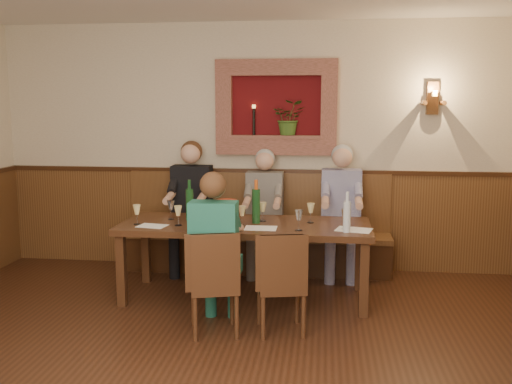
# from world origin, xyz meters

# --- Properties ---
(room_shell) EXTENTS (6.04, 6.04, 2.82)m
(room_shell) POSITION_xyz_m (0.00, 0.00, 1.89)
(room_shell) COLOR beige
(room_shell) RESTS_ON ground
(wainscoting) EXTENTS (6.02, 6.02, 1.15)m
(wainscoting) POSITION_xyz_m (0.00, -0.00, 0.59)
(wainscoting) COLOR #533117
(wainscoting) RESTS_ON ground
(wall_niche) EXTENTS (1.36, 0.30, 1.06)m
(wall_niche) POSITION_xyz_m (0.24, 2.94, 1.81)
(wall_niche) COLOR #550C0E
(wall_niche) RESTS_ON ground
(wall_sconce) EXTENTS (0.25, 0.20, 0.35)m
(wall_sconce) POSITION_xyz_m (1.90, 2.93, 1.94)
(wall_sconce) COLOR #533117
(wall_sconce) RESTS_ON ground
(dining_table) EXTENTS (2.40, 0.90, 0.75)m
(dining_table) POSITION_xyz_m (0.00, 1.85, 0.68)
(dining_table) COLOR #381F10
(dining_table) RESTS_ON ground
(bench) EXTENTS (3.00, 0.45, 1.11)m
(bench) POSITION_xyz_m (0.00, 2.79, 0.33)
(bench) COLOR #381E0F
(bench) RESTS_ON ground
(chair_near_left) EXTENTS (0.48, 0.48, 0.88)m
(chair_near_left) POSITION_xyz_m (-0.13, 0.96, 0.26)
(chair_near_left) COLOR #381F10
(chair_near_left) RESTS_ON ground
(chair_near_right) EXTENTS (0.46, 0.46, 0.87)m
(chair_near_right) POSITION_xyz_m (0.41, 1.04, 0.25)
(chair_near_right) COLOR #381F10
(chair_near_right) RESTS_ON ground
(person_bench_left) EXTENTS (0.44, 0.54, 1.48)m
(person_bench_left) POSITION_xyz_m (-0.74, 2.69, 0.61)
(person_bench_left) COLOR black
(person_bench_left) RESTS_ON ground
(person_bench_mid) EXTENTS (0.41, 0.50, 1.40)m
(person_bench_mid) POSITION_xyz_m (0.09, 2.69, 0.58)
(person_bench_mid) COLOR #56524E
(person_bench_mid) RESTS_ON ground
(person_bench_right) EXTENTS (0.43, 0.53, 1.45)m
(person_bench_right) POSITION_xyz_m (0.94, 2.69, 0.60)
(person_bench_right) COLOR navy
(person_bench_right) RESTS_ON ground
(person_chair_front) EXTENTS (0.39, 0.48, 1.36)m
(person_chair_front) POSITION_xyz_m (-0.14, 1.07, 0.56)
(person_chair_front) COLOR #1C5962
(person_chair_front) RESTS_ON ground
(spittoon_bucket) EXTENTS (0.26, 0.26, 0.24)m
(spittoon_bucket) POSITION_xyz_m (-0.16, 1.71, 0.87)
(spittoon_bucket) COLOR red
(spittoon_bucket) RESTS_ON dining_table
(wine_bottle_green_a) EXTENTS (0.08, 0.08, 0.42)m
(wine_bottle_green_a) POSITION_xyz_m (0.10, 1.88, 0.93)
(wine_bottle_green_a) COLOR #19471E
(wine_bottle_green_a) RESTS_ON dining_table
(wine_bottle_green_b) EXTENTS (0.08, 0.08, 0.40)m
(wine_bottle_green_b) POSITION_xyz_m (-0.57, 1.94, 0.92)
(wine_bottle_green_b) COLOR #19471E
(wine_bottle_green_b) RESTS_ON dining_table
(water_bottle) EXTENTS (0.09, 0.09, 0.37)m
(water_bottle) POSITION_xyz_m (0.96, 1.59, 0.90)
(water_bottle) COLOR silver
(water_bottle) RESTS_ON dining_table
(tasting_sheet_a) EXTENTS (0.29, 0.23, 0.00)m
(tasting_sheet_a) POSITION_xyz_m (-0.85, 1.62, 0.75)
(tasting_sheet_a) COLOR white
(tasting_sheet_a) RESTS_ON dining_table
(tasting_sheet_b) EXTENTS (0.30, 0.21, 0.00)m
(tasting_sheet_b) POSITION_xyz_m (0.17, 1.65, 0.75)
(tasting_sheet_b) COLOR white
(tasting_sheet_b) RESTS_ON dining_table
(tasting_sheet_c) EXTENTS (0.36, 0.30, 0.00)m
(tasting_sheet_c) POSITION_xyz_m (1.03, 1.68, 0.75)
(tasting_sheet_c) COLOR white
(tasting_sheet_c) RESTS_ON dining_table
(tasting_sheet_d) EXTENTS (0.34, 0.27, 0.00)m
(tasting_sheet_d) POSITION_xyz_m (-0.27, 1.57, 0.75)
(tasting_sheet_d) COLOR white
(tasting_sheet_d) RESTS_ON dining_table
(wine_glass_0) EXTENTS (0.08, 0.08, 0.19)m
(wine_glass_0) POSITION_xyz_m (0.53, 1.60, 0.85)
(wine_glass_0) COLOR white
(wine_glass_0) RESTS_ON dining_table
(wine_glass_1) EXTENTS (0.08, 0.08, 0.19)m
(wine_glass_1) POSITION_xyz_m (-0.19, 1.61, 0.85)
(wine_glass_1) COLOR #E8D48A
(wine_glass_1) RESTS_ON dining_table
(wine_glass_2) EXTENTS (0.08, 0.08, 0.19)m
(wine_glass_2) POSITION_xyz_m (0.95, 1.69, 0.85)
(wine_glass_2) COLOR white
(wine_glass_2) RESTS_ON dining_table
(wine_glass_3) EXTENTS (0.08, 0.08, 0.19)m
(wine_glass_3) POSITION_xyz_m (0.63, 1.95, 0.85)
(wine_glass_3) COLOR #E8D48A
(wine_glass_3) RESTS_ON dining_table
(wine_glass_4) EXTENTS (0.08, 0.08, 0.19)m
(wine_glass_4) POSITION_xyz_m (-0.30, 1.97, 0.85)
(wine_glass_4) COLOR white
(wine_glass_4) RESTS_ON dining_table
(wine_glass_5) EXTENTS (0.08, 0.08, 0.19)m
(wine_glass_5) POSITION_xyz_m (-0.01, 1.73, 0.85)
(wine_glass_5) COLOR #E8D48A
(wine_glass_5) RESTS_ON dining_table
(wine_glass_6) EXTENTS (0.08, 0.08, 0.19)m
(wine_glass_6) POSITION_xyz_m (-0.61, 1.67, 0.85)
(wine_glass_6) COLOR #E8D48A
(wine_glass_6) RESTS_ON dining_table
(wine_glass_7) EXTENTS (0.08, 0.08, 0.19)m
(wine_glass_7) POSITION_xyz_m (-0.76, 1.96, 0.85)
(wine_glass_7) COLOR white
(wine_glass_7) RESTS_ON dining_table
(wine_glass_8) EXTENTS (0.08, 0.08, 0.19)m
(wine_glass_8) POSITION_xyz_m (0.16, 1.96, 0.85)
(wine_glass_8) COLOR #E8D48A
(wine_glass_8) RESTS_ON dining_table
(wine_glass_9) EXTENTS (0.08, 0.08, 0.19)m
(wine_glass_9) POSITION_xyz_m (-1.02, 1.68, 0.85)
(wine_glass_9) COLOR #E8D48A
(wine_glass_9) RESTS_ON dining_table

